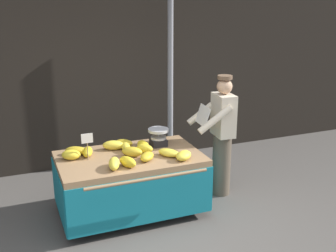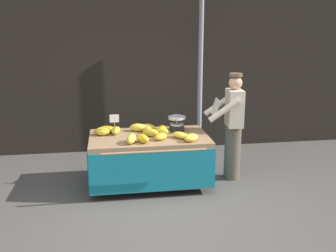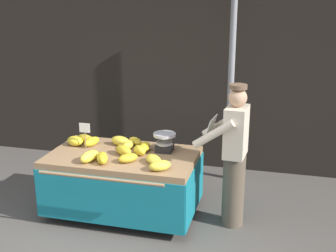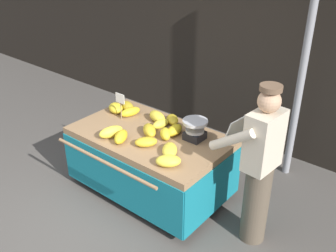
# 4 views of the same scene
# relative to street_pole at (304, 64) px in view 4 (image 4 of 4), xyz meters

# --- Properties ---
(ground_plane) EXTENTS (60.00, 60.00, 0.00)m
(ground_plane) POSITION_rel_street_pole_xyz_m (-1.02, -2.47, -1.50)
(ground_plane) COLOR #514C47
(street_pole) EXTENTS (0.09, 0.09, 2.99)m
(street_pole) POSITION_rel_street_pole_xyz_m (0.00, 0.00, 0.00)
(street_pole) COLOR gray
(street_pole) RESTS_ON ground
(banana_cart) EXTENTS (1.82, 1.28, 0.79)m
(banana_cart) POSITION_rel_street_pole_xyz_m (-1.13, -1.42, -0.91)
(banana_cart) COLOR #93704C
(banana_cart) RESTS_ON ground
(weighing_scale) EXTENTS (0.28, 0.28, 0.24)m
(weighing_scale) POSITION_rel_street_pole_xyz_m (-0.66, -1.20, -0.59)
(weighing_scale) COLOR black
(weighing_scale) RESTS_ON banana_cart
(price_sign) EXTENTS (0.14, 0.01, 0.34)m
(price_sign) POSITION_rel_street_pole_xyz_m (-1.64, -1.37, -0.46)
(price_sign) COLOR #997A51
(price_sign) RESTS_ON banana_cart
(banana_bunch_0) EXTENTS (0.14, 0.25, 0.10)m
(banana_bunch_0) POSITION_rel_street_pole_xyz_m (-1.12, -1.23, -0.65)
(banana_bunch_0) COLOR yellow
(banana_bunch_0) RESTS_ON banana_cart
(banana_bunch_1) EXTENTS (0.24, 0.24, 0.12)m
(banana_bunch_1) POSITION_rel_street_pole_xyz_m (-0.92, -1.39, -0.65)
(banana_bunch_1) COLOR yellow
(banana_bunch_1) RESTS_ON banana_cart
(banana_bunch_2) EXTENTS (0.19, 0.29, 0.11)m
(banana_bunch_2) POSITION_rel_street_pole_xyz_m (-1.62, -1.23, -0.65)
(banana_bunch_2) COLOR gold
(banana_bunch_2) RESTS_ON banana_cart
(banana_bunch_3) EXTENTS (0.27, 0.28, 0.10)m
(banana_bunch_3) POSITION_rel_street_pole_xyz_m (-0.97, -1.65, -0.65)
(banana_bunch_3) COLOR gold
(banana_bunch_3) RESTS_ON banana_cart
(banana_bunch_4) EXTENTS (0.30, 0.27, 0.12)m
(banana_bunch_4) POSITION_rel_street_pole_xyz_m (-1.10, -1.45, -0.64)
(banana_bunch_4) COLOR gold
(banana_bunch_4) RESTS_ON banana_cart
(banana_bunch_5) EXTENTS (0.32, 0.25, 0.11)m
(banana_bunch_5) POSITION_rel_street_pole_xyz_m (-1.74, -1.14, -0.65)
(banana_bunch_5) COLOR gold
(banana_bunch_5) RESTS_ON banana_cart
(banana_bunch_6) EXTENTS (0.22, 0.28, 0.12)m
(banana_bunch_6) POSITION_rel_street_pole_xyz_m (-1.25, -1.76, -0.64)
(banana_bunch_6) COLOR gold
(banana_bunch_6) RESTS_ON banana_cart
(banana_bunch_7) EXTENTS (0.15, 0.25, 0.12)m
(banana_bunch_7) POSITION_rel_street_pole_xyz_m (-0.89, -1.26, -0.65)
(banana_bunch_7) COLOR gold
(banana_bunch_7) RESTS_ON banana_cart
(banana_bunch_8) EXTENTS (0.30, 0.29, 0.11)m
(banana_bunch_8) POSITION_rel_street_pole_xyz_m (-0.55, -1.80, -0.65)
(banana_bunch_8) COLOR yellow
(banana_bunch_8) RESTS_ON banana_cart
(banana_bunch_9) EXTENTS (0.31, 0.23, 0.12)m
(banana_bunch_9) POSITION_rel_street_pole_xyz_m (-1.26, -1.13, -0.64)
(banana_bunch_9) COLOR yellow
(banana_bunch_9) RESTS_ON banana_cart
(banana_bunch_10) EXTENTS (0.30, 0.33, 0.09)m
(banana_bunch_10) POSITION_rel_street_pole_xyz_m (-0.67, -1.62, -0.66)
(banana_bunch_10) COLOR yellow
(banana_bunch_10) RESTS_ON banana_cart
(banana_bunch_11) EXTENTS (0.27, 0.26, 0.09)m
(banana_bunch_11) POSITION_rel_street_pole_xyz_m (-1.09, -1.05, -0.66)
(banana_bunch_11) COLOR gold
(banana_bunch_11) RESTS_ON banana_cart
(banana_bunch_12) EXTENTS (0.28, 0.25, 0.12)m
(banana_bunch_12) POSITION_rel_street_pole_xyz_m (-1.83, -1.27, -0.64)
(banana_bunch_12) COLOR yellow
(banana_bunch_12) RESTS_ON banana_cart
(banana_bunch_13) EXTENTS (0.20, 0.31, 0.13)m
(banana_bunch_13) POSITION_rel_street_pole_xyz_m (-1.41, -1.75, -0.64)
(banana_bunch_13) COLOR yellow
(banana_bunch_13) RESTS_ON banana_cart
(vendor_person) EXTENTS (0.60, 0.55, 1.71)m
(vendor_person) POSITION_rel_street_pole_xyz_m (0.21, -1.36, -0.62)
(vendor_person) COLOR brown
(vendor_person) RESTS_ON ground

